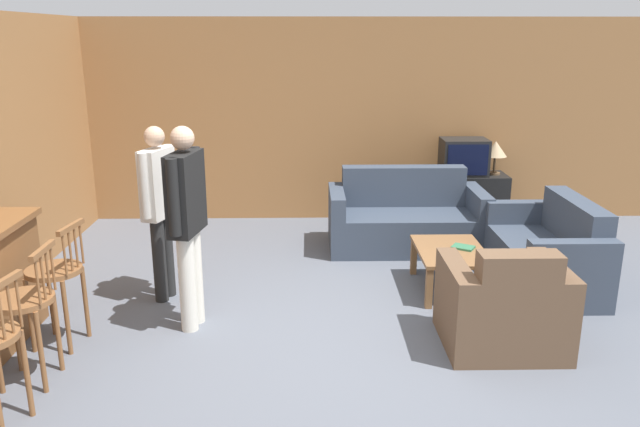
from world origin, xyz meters
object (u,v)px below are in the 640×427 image
(tv_unit, at_px, (461,199))
(bar_chair_far, at_px, (57,279))
(table_lamp, at_px, (495,150))
(person_by_window, at_px, (159,203))
(couch_far, at_px, (406,220))
(person_by_counter, at_px, (187,217))
(tv, at_px, (464,157))
(book_on_table, at_px, (463,247))
(coffee_table, at_px, (451,255))
(loveseat_right, at_px, (548,254))
(bar_chair_mid, at_px, (26,309))
(armchair_near, at_px, (504,309))

(tv_unit, bearing_deg, bar_chair_far, -140.71)
(table_lamp, xyz_separation_m, person_by_window, (-3.73, -2.33, -0.05))
(couch_far, height_order, person_by_counter, person_by_counter)
(tv, distance_m, person_by_counter, 4.17)
(table_lamp, bearing_deg, book_on_table, -112.64)
(coffee_table, distance_m, table_lamp, 2.50)
(bar_chair_far, relative_size, loveseat_right, 0.68)
(couch_far, relative_size, book_on_table, 7.09)
(book_on_table, bearing_deg, table_lamp, 67.36)
(couch_far, xyz_separation_m, tv_unit, (0.86, 0.91, 0.01))
(bar_chair_far, relative_size, tv_unit, 0.89)
(person_by_window, bearing_deg, bar_chair_mid, -112.97)
(tv, bearing_deg, loveseat_right, -79.90)
(bar_chair_mid, relative_size, tv_unit, 0.89)
(tv, distance_m, book_on_table, 2.27)
(loveseat_right, bearing_deg, book_on_table, -173.52)
(coffee_table, xyz_separation_m, person_by_counter, (-2.35, -0.73, 0.61))
(bar_chair_mid, relative_size, table_lamp, 2.35)
(loveseat_right, height_order, book_on_table, loveseat_right)
(couch_far, bearing_deg, coffee_table, -79.55)
(bar_chair_mid, relative_size, armchair_near, 1.10)
(person_by_counter, bearing_deg, loveseat_right, 14.40)
(couch_far, height_order, person_by_window, person_by_window)
(tv_unit, height_order, tv, tv)
(person_by_window, bearing_deg, armchair_near, -19.30)
(bar_chair_far, bearing_deg, tv, 39.26)
(armchair_near, relative_size, person_by_counter, 0.54)
(armchair_near, xyz_separation_m, table_lamp, (0.86, 3.34, 0.65))
(coffee_table, relative_size, person_by_window, 0.57)
(couch_far, relative_size, table_lamp, 4.12)
(tv, distance_m, table_lamp, 0.41)
(book_on_table, distance_m, table_lamp, 2.41)
(bar_chair_far, xyz_separation_m, armchair_near, (3.49, -0.11, -0.24))
(bar_chair_mid, distance_m, couch_far, 4.23)
(armchair_near, height_order, book_on_table, armchair_near)
(book_on_table, height_order, person_by_window, person_by_window)
(bar_chair_mid, xyz_separation_m, bar_chair_far, (-0.00, 0.55, 0.00))
(tv_unit, distance_m, table_lamp, 0.76)
(tv_unit, relative_size, tv, 1.96)
(bar_chair_far, distance_m, couch_far, 3.87)
(bar_chair_far, relative_size, person_by_counter, 0.59)
(tv_unit, xyz_separation_m, person_by_counter, (-2.97, -2.92, 0.63))
(book_on_table, bearing_deg, couch_far, 106.02)
(bar_chair_mid, relative_size, loveseat_right, 0.68)
(loveseat_right, xyz_separation_m, person_by_counter, (-3.34, -0.86, 0.65))
(person_by_window, height_order, person_by_counter, person_by_counter)
(book_on_table, xyz_separation_m, person_by_counter, (-2.47, -0.76, 0.54))
(bar_chair_mid, height_order, armchair_near, bar_chair_mid)
(couch_far, distance_m, book_on_table, 1.30)
(couch_far, relative_size, person_by_counter, 1.03)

